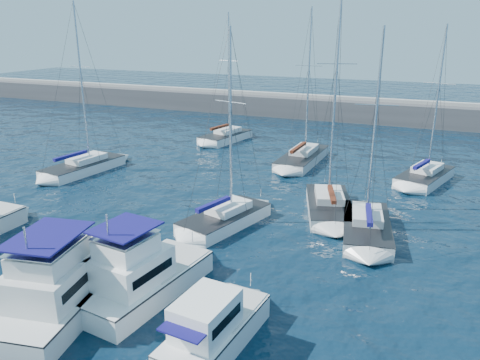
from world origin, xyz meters
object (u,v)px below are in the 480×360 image
at_px(motor_yacht_stbd_outer, 213,330).
at_px(sailboat_mid_e, 366,227).
at_px(motor_yacht_stbd_inner, 140,278).
at_px(sailboat_mid_c, 225,218).
at_px(sailboat_mid_d, 329,206).
at_px(motor_yacht_port_inner, 66,285).
at_px(sailboat_mid_a, 84,167).
at_px(sailboat_back_a, 226,137).
at_px(sailboat_back_c, 425,176).
at_px(sailboat_back_b, 302,158).

height_order(motor_yacht_stbd_outer, sailboat_mid_e, sailboat_mid_e).
xyz_separation_m(motor_yacht_stbd_inner, sailboat_mid_c, (0.18, 10.16, -0.61)).
height_order(sailboat_mid_c, sailboat_mid_d, sailboat_mid_d).
distance_m(motor_yacht_port_inner, sailboat_mid_d, 19.76).
xyz_separation_m(motor_yacht_stbd_outer, sailboat_mid_d, (1.22, 17.62, -0.38)).
bearing_deg(sailboat_mid_a, sailboat_back_a, 74.94).
height_order(sailboat_mid_a, sailboat_back_a, sailboat_mid_a).
distance_m(sailboat_mid_c, sailboat_back_c, 20.26).
xyz_separation_m(motor_yacht_stbd_inner, motor_yacht_stbd_outer, (5.23, -2.27, -0.19)).
xyz_separation_m(sailboat_mid_c, sailboat_back_c, (12.67, 15.82, -0.00)).
relative_size(sailboat_mid_c, sailboat_mid_d, 0.78).
distance_m(sailboat_back_b, sailboat_back_c, 12.12).
relative_size(motor_yacht_stbd_inner, sailboat_mid_c, 0.59).
relative_size(sailboat_mid_c, sailboat_mid_e, 1.00).
distance_m(sailboat_mid_c, sailboat_back_a, 25.86).
relative_size(sailboat_mid_c, sailboat_back_b, 0.88).
bearing_deg(sailboat_mid_a, motor_yacht_stbd_inner, -34.92).
relative_size(motor_yacht_port_inner, sailboat_back_c, 0.77).
bearing_deg(motor_yacht_stbd_inner, sailboat_mid_d, 74.46).
height_order(motor_yacht_stbd_inner, sailboat_back_a, sailboat_back_a).
bearing_deg(sailboat_mid_d, sailboat_mid_e, -59.28).
relative_size(sailboat_mid_c, sailboat_back_a, 0.90).
distance_m(motor_yacht_stbd_inner, sailboat_mid_c, 10.18).
bearing_deg(sailboat_mid_e, sailboat_back_a, 123.25).
xyz_separation_m(sailboat_mid_a, sailboat_back_c, (30.61, 9.38, -0.01)).
height_order(sailboat_mid_e, sailboat_back_b, sailboat_back_b).
height_order(sailboat_mid_a, sailboat_back_c, sailboat_mid_a).
relative_size(sailboat_mid_e, sailboat_back_a, 0.90).
distance_m(motor_yacht_port_inner, motor_yacht_stbd_inner, 3.61).
bearing_deg(sailboat_mid_d, motor_yacht_stbd_inner, -129.98).
bearing_deg(sailboat_back_b, sailboat_mid_d, -63.95).
bearing_deg(sailboat_mid_a, sailboat_mid_c, -11.60).
bearing_deg(motor_yacht_stbd_inner, sailboat_mid_a, 144.20).
height_order(motor_yacht_stbd_outer, sailboat_back_c, sailboat_back_c).
xyz_separation_m(sailboat_mid_c, sailboat_mid_e, (9.46, 2.31, -0.01)).
relative_size(motor_yacht_stbd_outer, sailboat_mid_a, 0.40).
relative_size(sailboat_mid_c, sailboat_back_c, 0.99).
height_order(motor_yacht_port_inner, motor_yacht_stbd_outer, motor_yacht_port_inner).
distance_m(motor_yacht_stbd_outer, sailboat_mid_a, 29.75).
bearing_deg(motor_yacht_port_inner, sailboat_mid_d, 50.88).
bearing_deg(sailboat_back_c, sailboat_back_a, 179.30).
bearing_deg(sailboat_mid_d, sailboat_back_a, 115.33).
distance_m(motor_yacht_port_inner, sailboat_back_b, 30.24).
relative_size(sailboat_mid_a, sailboat_mid_c, 1.16).
height_order(motor_yacht_port_inner, sailboat_mid_e, sailboat_mid_e).
xyz_separation_m(motor_yacht_port_inner, sailboat_mid_c, (3.20, 12.15, -0.61)).
distance_m(motor_yacht_stbd_outer, sailboat_mid_d, 17.67).
bearing_deg(motor_yacht_stbd_outer, sailboat_mid_c, 117.36).
distance_m(sailboat_mid_e, sailboat_back_c, 13.88).
relative_size(motor_yacht_port_inner, sailboat_back_b, 0.69).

